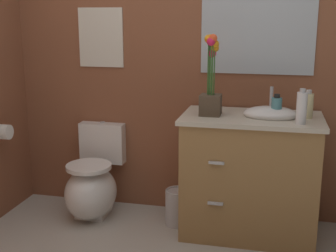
{
  "coord_description": "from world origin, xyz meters",
  "views": [
    {
      "loc": [
        0.56,
        -1.88,
        1.51
      ],
      "look_at": [
        -0.14,
        1.12,
        0.76
      ],
      "focal_mm": 48.8,
      "sensor_mm": 36.0,
      "label": 1
    }
  ],
  "objects_px": {
    "vanity_cabinet": "(250,174)",
    "lotion_bottle": "(276,107)",
    "soap_bottle": "(308,105)",
    "wall_mirror": "(258,24)",
    "wall_poster": "(101,38)",
    "toilet": "(93,185)",
    "flower_vase": "(211,86)",
    "trash_bin": "(178,207)",
    "hand_wash_bottle": "(302,108)",
    "toilet_paper_roll": "(3,132)"
  },
  "relations": [
    {
      "from": "vanity_cabinet",
      "to": "lotion_bottle",
      "type": "height_order",
      "value": "vanity_cabinet"
    },
    {
      "from": "soap_bottle",
      "to": "wall_mirror",
      "type": "bearing_deg",
      "value": 141.71
    },
    {
      "from": "wall_mirror",
      "to": "soap_bottle",
      "type": "bearing_deg",
      "value": -38.29
    },
    {
      "from": "wall_poster",
      "to": "toilet",
      "type": "bearing_deg",
      "value": -90.0
    },
    {
      "from": "vanity_cabinet",
      "to": "flower_vase",
      "type": "height_order",
      "value": "flower_vase"
    },
    {
      "from": "toilet",
      "to": "trash_bin",
      "type": "height_order",
      "value": "toilet"
    },
    {
      "from": "vanity_cabinet",
      "to": "hand_wash_bottle",
      "type": "distance_m",
      "value": 0.62
    },
    {
      "from": "vanity_cabinet",
      "to": "hand_wash_bottle",
      "type": "relative_size",
      "value": 4.65
    },
    {
      "from": "toilet",
      "to": "hand_wash_bottle",
      "type": "bearing_deg",
      "value": -7.36
    },
    {
      "from": "trash_bin",
      "to": "vanity_cabinet",
      "type": "bearing_deg",
      "value": -1.5
    },
    {
      "from": "hand_wash_bottle",
      "to": "toilet_paper_roll",
      "type": "height_order",
      "value": "hand_wash_bottle"
    },
    {
      "from": "toilet_paper_roll",
      "to": "flower_vase",
      "type": "bearing_deg",
      "value": 5.03
    },
    {
      "from": "wall_mirror",
      "to": "vanity_cabinet",
      "type": "bearing_deg",
      "value": -89.47
    },
    {
      "from": "toilet",
      "to": "vanity_cabinet",
      "type": "distance_m",
      "value": 1.2
    },
    {
      "from": "toilet",
      "to": "wall_poster",
      "type": "relative_size",
      "value": 1.54
    },
    {
      "from": "lotion_bottle",
      "to": "toilet",
      "type": "bearing_deg",
      "value": 177.61
    },
    {
      "from": "toilet",
      "to": "toilet_paper_roll",
      "type": "xyz_separation_m",
      "value": [
        -0.61,
        -0.2,
        0.44
      ]
    },
    {
      "from": "hand_wash_bottle",
      "to": "wall_poster",
      "type": "xyz_separation_m",
      "value": [
        -1.49,
        0.46,
        0.39
      ]
    },
    {
      "from": "soap_bottle",
      "to": "lotion_bottle",
      "type": "xyz_separation_m",
      "value": [
        -0.2,
        -0.04,
        -0.01
      ]
    },
    {
      "from": "trash_bin",
      "to": "wall_mirror",
      "type": "height_order",
      "value": "wall_mirror"
    },
    {
      "from": "trash_bin",
      "to": "wall_poster",
      "type": "relative_size",
      "value": 0.61
    },
    {
      "from": "lotion_bottle",
      "to": "wall_poster",
      "type": "height_order",
      "value": "wall_poster"
    },
    {
      "from": "hand_wash_bottle",
      "to": "trash_bin",
      "type": "bearing_deg",
      "value": 167.68
    },
    {
      "from": "toilet",
      "to": "lotion_bottle",
      "type": "height_order",
      "value": "lotion_bottle"
    },
    {
      "from": "flower_vase",
      "to": "toilet",
      "type": "bearing_deg",
      "value": 175.96
    },
    {
      "from": "wall_poster",
      "to": "hand_wash_bottle",
      "type": "bearing_deg",
      "value": -17.18
    },
    {
      "from": "trash_bin",
      "to": "lotion_bottle",
      "type": "bearing_deg",
      "value": -3.66
    },
    {
      "from": "flower_vase",
      "to": "soap_bottle",
      "type": "relative_size",
      "value": 2.89
    },
    {
      "from": "toilet",
      "to": "trash_bin",
      "type": "xyz_separation_m",
      "value": [
        0.67,
        -0.01,
        -0.11
      ]
    },
    {
      "from": "vanity_cabinet",
      "to": "wall_poster",
      "type": "xyz_separation_m",
      "value": [
        -1.18,
        0.29,
        0.91
      ]
    },
    {
      "from": "toilet",
      "to": "toilet_paper_roll",
      "type": "height_order",
      "value": "toilet_paper_roll"
    },
    {
      "from": "hand_wash_bottle",
      "to": "toilet_paper_roll",
      "type": "xyz_separation_m",
      "value": [
        -2.09,
        -0.0,
        -0.27
      ]
    },
    {
      "from": "toilet",
      "to": "wall_mirror",
      "type": "bearing_deg",
      "value": 12.78
    },
    {
      "from": "flower_vase",
      "to": "trash_bin",
      "type": "bearing_deg",
      "value": 167.84
    },
    {
      "from": "trash_bin",
      "to": "wall_poster",
      "type": "distance_m",
      "value": 1.41
    },
    {
      "from": "vanity_cabinet",
      "to": "wall_mirror",
      "type": "xyz_separation_m",
      "value": [
        -0.0,
        0.29,
        1.01
      ]
    },
    {
      "from": "flower_vase",
      "to": "toilet_paper_roll",
      "type": "height_order",
      "value": "flower_vase"
    },
    {
      "from": "toilet",
      "to": "soap_bottle",
      "type": "relative_size",
      "value": 3.68
    },
    {
      "from": "flower_vase",
      "to": "wall_poster",
      "type": "xyz_separation_m",
      "value": [
        -0.9,
        0.33,
        0.29
      ]
    },
    {
      "from": "soap_bottle",
      "to": "toilet_paper_roll",
      "type": "xyz_separation_m",
      "value": [
        -2.14,
        -0.18,
        -0.26
      ]
    },
    {
      "from": "flower_vase",
      "to": "lotion_bottle",
      "type": "relative_size",
      "value": 3.39
    },
    {
      "from": "hand_wash_bottle",
      "to": "wall_poster",
      "type": "bearing_deg",
      "value": 162.82
    },
    {
      "from": "toilet",
      "to": "toilet_paper_roll",
      "type": "distance_m",
      "value": 0.77
    },
    {
      "from": "hand_wash_bottle",
      "to": "trash_bin",
      "type": "height_order",
      "value": "hand_wash_bottle"
    },
    {
      "from": "toilet",
      "to": "wall_mirror",
      "type": "height_order",
      "value": "wall_mirror"
    },
    {
      "from": "wall_poster",
      "to": "wall_mirror",
      "type": "relative_size",
      "value": 0.56
    },
    {
      "from": "trash_bin",
      "to": "flower_vase",
      "type": "bearing_deg",
      "value": -12.16
    },
    {
      "from": "flower_vase",
      "to": "lotion_bottle",
      "type": "height_order",
      "value": "flower_vase"
    },
    {
      "from": "lotion_bottle",
      "to": "wall_poster",
      "type": "bearing_deg",
      "value": 166.39
    },
    {
      "from": "soap_bottle",
      "to": "wall_poster",
      "type": "relative_size",
      "value": 0.42
    }
  ]
}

